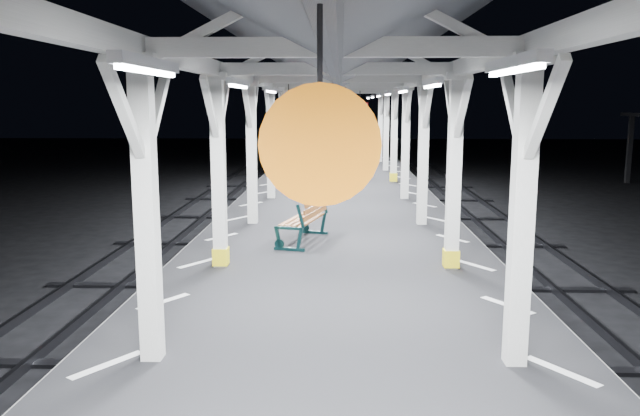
{
  "coord_description": "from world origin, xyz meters",
  "views": [
    {
      "loc": [
        0.08,
        -8.53,
        3.82
      ],
      "look_at": [
        -0.23,
        1.08,
        2.2
      ],
      "focal_mm": 35.0,
      "sensor_mm": 36.0,
      "label": 1
    }
  ],
  "objects": [
    {
      "name": "ground",
      "position": [
        0.0,
        0.0,
        0.0
      ],
      "size": [
        120.0,
        120.0,
        0.0
      ],
      "primitive_type": "plane",
      "color": "black",
      "rests_on": "ground"
    },
    {
      "name": "bench_extra",
      "position": [
        0.39,
        15.44,
        1.5
      ],
      "size": [
        0.9,
        1.8,
        0.94
      ],
      "rotation": [
        0.0,
        0.0,
        -0.16
      ],
      "color": "#0D2C2F",
      "rests_on": "platform"
    },
    {
      "name": "bench_mid",
      "position": [
        -0.6,
        3.98,
        1.5
      ],
      "size": [
        1.03,
        1.82,
        0.93
      ],
      "rotation": [
        0.0,
        0.0,
        -0.25
      ],
      "color": "#0D2C2F",
      "rests_on": "platform"
    },
    {
      "name": "canopy",
      "position": [
        0.0,
        -0.02,
        4.56
      ],
      "size": [
        5.4,
        49.0,
        4.65
      ],
      "color": "silver",
      "rests_on": "platform"
    },
    {
      "name": "hazard_stripes_right",
      "position": [
        2.45,
        0.0,
        1.0
      ],
      "size": [
        1.0,
        48.0,
        0.01
      ],
      "primitive_type": "cube",
      "color": "silver",
      "rests_on": "platform"
    },
    {
      "name": "platform",
      "position": [
        0.0,
        0.0,
        0.5
      ],
      "size": [
        6.0,
        50.0,
        1.0
      ],
      "primitive_type": "cube",
      "color": "black",
      "rests_on": "ground"
    },
    {
      "name": "hazard_stripes_left",
      "position": [
        -2.45,
        0.0,
        1.0
      ],
      "size": [
        1.0,
        48.0,
        0.01
      ],
      "primitive_type": "cube",
      "color": "silver",
      "rests_on": "platform"
    },
    {
      "name": "bench_far",
      "position": [
        -0.61,
        14.63,
        1.47
      ],
      "size": [
        0.99,
        1.71,
        0.87
      ],
      "rotation": [
        0.0,
        0.0,
        -0.26
      ],
      "color": "#0D2C2F",
      "rests_on": "platform"
    }
  ]
}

